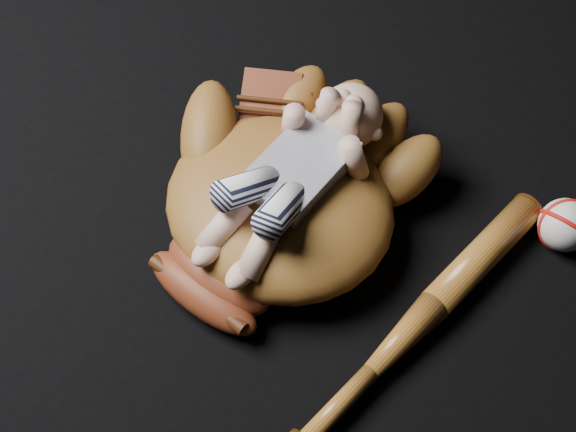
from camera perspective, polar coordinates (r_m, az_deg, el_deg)
The scene contains 4 objects.
baseball_glove at distance 1.18m, azimuth -0.56°, elevation 1.14°, with size 0.40×0.45×0.14m, color brown, non-canonical shape.
newborn_baby at distance 1.14m, azimuth -0.04°, elevation 2.47°, with size 0.16×0.34×0.14m, color #D3A188, non-canonical shape.
baseball_bat at distance 1.15m, azimuth 8.62°, elevation -6.59°, with size 0.04×0.48×0.04m, color #90541B, non-canonical shape.
baseball at distance 1.26m, azimuth 17.49°, elevation -0.56°, with size 0.07×0.07×0.07m, color silver.
Camera 1 is at (0.35, -0.54, 1.03)m, focal length 55.00 mm.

